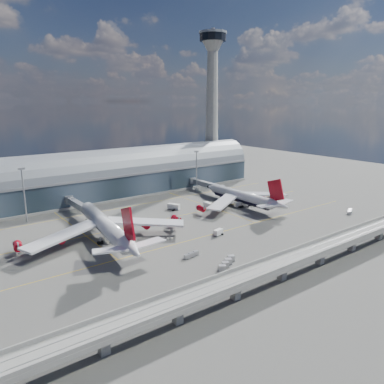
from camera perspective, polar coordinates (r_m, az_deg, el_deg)
ground at (r=162.44m, az=-1.57°, el=-6.12°), size 500.00×500.00×0.00m
taxi_lines at (r=180.02m, az=-5.64°, el=-4.19°), size 200.00×80.12×0.01m
terminal at (r=225.55m, az=-13.09°, el=2.15°), size 200.00×30.00×28.00m
control_tower at (r=270.53m, az=3.07°, el=12.93°), size 19.00×19.00×103.00m
guideway at (r=122.84m, az=13.62°, el=-10.60°), size 220.00×8.50×7.20m
floodlight_mast_left at (r=188.66m, az=-24.22°, el=-0.22°), size 3.00×0.70×25.70m
floodlight_mast_right at (r=230.53m, az=0.69°, el=3.33°), size 3.00×0.70×25.70m
airliner_left at (r=153.85m, az=-12.94°, el=-5.17°), size 68.10×71.63×21.83m
airliner_right at (r=202.31m, az=7.78°, el=-0.77°), size 57.82×60.41×19.22m
jet_bridge_left at (r=194.91m, az=-17.19°, el=-1.77°), size 4.40×28.00×7.25m
jet_bridge_right at (r=231.50m, az=2.00°, el=1.23°), size 4.40×32.00×7.25m
service_truck_1 at (r=158.73m, az=4.01°, el=-6.14°), size 4.72×2.98×2.53m
service_truck_2 at (r=201.91m, az=7.52°, el=-1.85°), size 7.62×3.81×2.66m
service_truck_3 at (r=226.67m, az=12.50°, el=-0.31°), size 3.04×6.41×3.00m
service_truck_4 at (r=198.20m, az=2.46°, el=-2.01°), size 2.66×5.13×2.94m
service_truck_5 at (r=195.06m, az=-2.81°, el=-2.25°), size 5.04×6.71×3.05m
cargo_train_0 at (r=131.02m, az=5.33°, el=-10.72°), size 10.99×7.10×1.92m
cargo_train_1 at (r=137.43m, az=-0.11°, el=-9.55°), size 7.02×2.49×1.54m
cargo_train_2 at (r=205.06m, az=22.91°, el=-2.76°), size 7.09×4.31×1.59m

